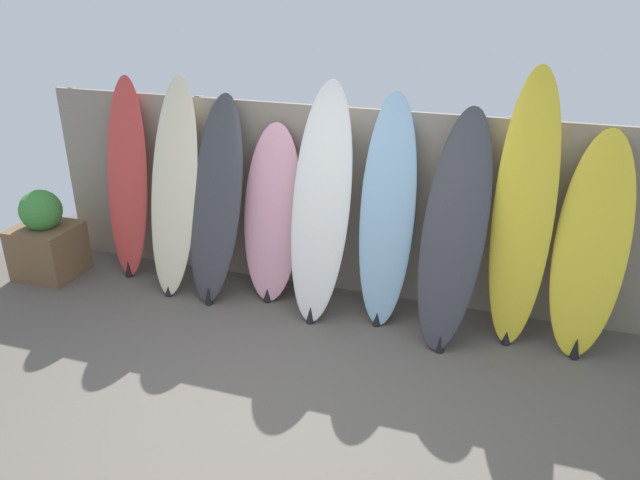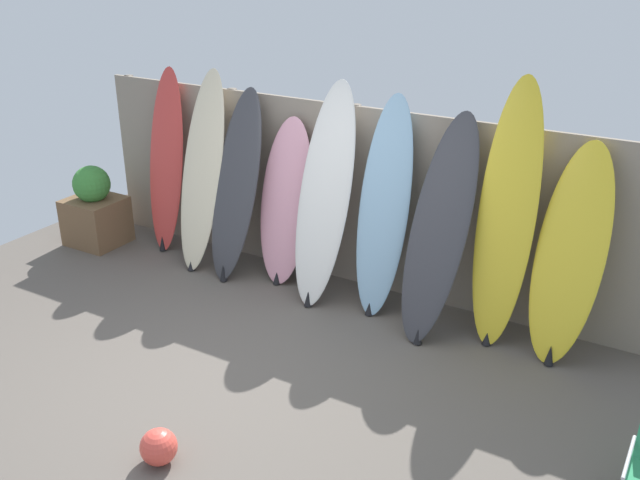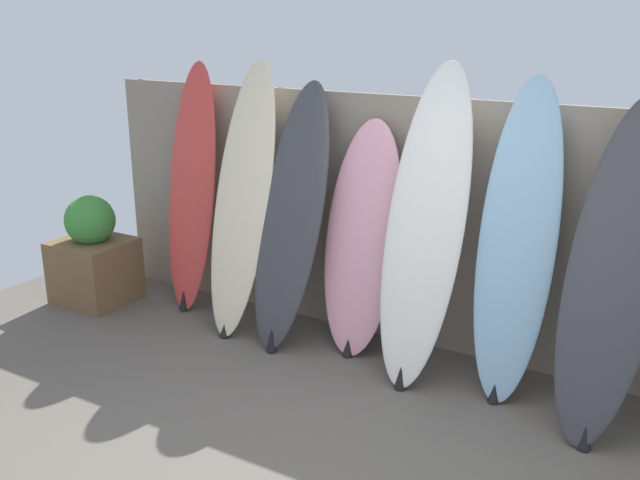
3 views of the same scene
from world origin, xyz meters
TOP-DOWN VIEW (x-y plane):
  - ground at (0.00, 0.00)m, footprint 7.68×7.68m
  - fence_back at (-0.00, 2.01)m, footprint 6.08×0.11m
  - surfboard_red_0 at (-2.14, 1.73)m, footprint 0.46×0.43m
  - surfboard_cream_1 at (-1.54, 1.60)m, footprint 0.49×0.66m
  - surfboard_charcoal_2 at (-1.10, 1.58)m, footprint 0.58×0.71m
  - surfboard_pink_3 at (-0.59, 1.71)m, footprint 0.57×0.46m
  - surfboard_white_4 at (-0.07, 1.59)m, footprint 0.53×0.72m
  - surfboard_skyblue_5 at (0.50, 1.66)m, footprint 0.51×0.59m
  - surfboard_charcoal_6 at (1.09, 1.52)m, footprint 0.60×0.85m
  - surfboard_yellow_7 at (1.61, 1.67)m, footprint 0.49×0.49m
  - surfboard_yellow_8 at (2.15, 1.66)m, footprint 0.62×0.61m
  - planter_box at (-2.94, 1.36)m, footprint 0.60×0.55m

SIDE VIEW (x-z plane):
  - ground at x=0.00m, z-range 0.00..0.00m
  - planter_box at x=-2.94m, z-range -0.06..0.85m
  - surfboard_pink_3 at x=-0.59m, z-range -0.01..1.64m
  - surfboard_yellow_8 at x=2.15m, z-range -0.01..1.80m
  - fence_back at x=0.00m, z-range 0.00..1.80m
  - surfboard_charcoal_2 at x=-1.10m, z-range -0.01..1.89m
  - surfboard_charcoal_6 at x=1.09m, z-range -0.01..1.91m
  - surfboard_red_0 at x=-2.14m, z-range -0.02..1.97m
  - surfboard_skyblue_5 at x=0.50m, z-range -0.01..1.98m
  - surfboard_cream_1 at x=-1.54m, z-range -0.01..2.02m
  - surfboard_white_4 at x=-0.07m, z-range -0.01..2.05m
  - surfboard_yellow_7 at x=1.61m, z-range -0.01..2.25m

